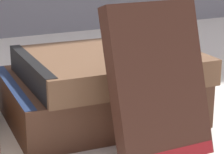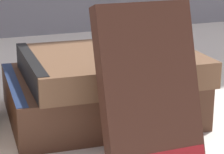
# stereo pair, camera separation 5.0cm
# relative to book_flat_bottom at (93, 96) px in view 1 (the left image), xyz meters

# --- Properties ---
(ground_plane) EXTENTS (3.00, 3.00, 0.00)m
(ground_plane) POSITION_rel_book_flat_bottom_xyz_m (-0.02, -0.01, -0.02)
(ground_plane) COLOR silver
(book_flat_bottom) EXTENTS (0.22, 0.19, 0.05)m
(book_flat_bottom) POSITION_rel_book_flat_bottom_xyz_m (0.00, 0.00, 0.00)
(book_flat_bottom) COLOR #4C2D1E
(book_flat_bottom) RESTS_ON ground_plane
(book_flat_top) EXTENTS (0.20, 0.17, 0.03)m
(book_flat_top) POSITION_rel_book_flat_bottom_xyz_m (0.01, -0.01, 0.04)
(book_flat_top) COLOR brown
(book_flat_top) RESTS_ON book_flat_bottom
(book_leaning_front) EXTENTS (0.09, 0.06, 0.15)m
(book_leaning_front) POSITION_rel_book_flat_bottom_xyz_m (0.01, -0.12, 0.04)
(book_leaning_front) COLOR #422319
(book_leaning_front) RESTS_ON ground_plane
(pocket_watch) EXTENTS (0.06, 0.06, 0.01)m
(pocket_watch) POSITION_rel_book_flat_bottom_xyz_m (0.07, -0.00, 0.06)
(pocket_watch) COLOR silver
(pocket_watch) RESTS_ON book_flat_top
(reading_glasses) EXTENTS (0.09, 0.05, 0.00)m
(reading_glasses) POSITION_rel_book_flat_bottom_xyz_m (-0.04, 0.15, -0.02)
(reading_glasses) COLOR #ADADB2
(reading_glasses) RESTS_ON ground_plane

